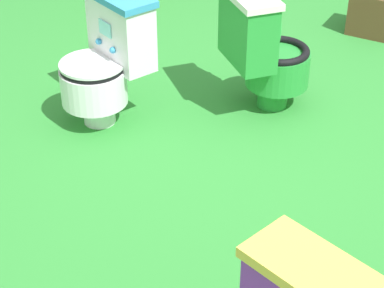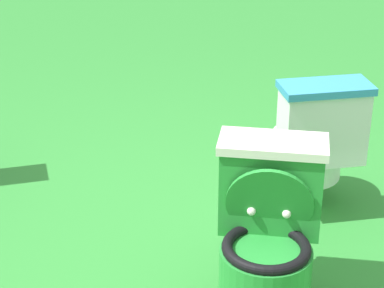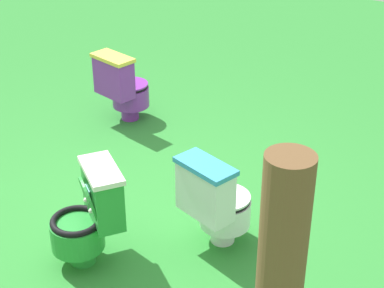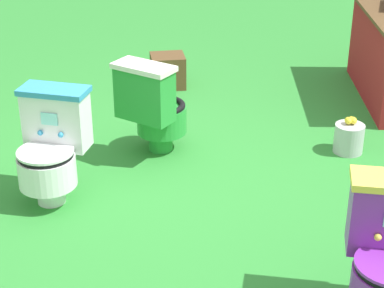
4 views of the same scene
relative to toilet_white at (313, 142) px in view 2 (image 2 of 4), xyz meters
The scene contains 3 objects.
ground 0.96m from the toilet_white, 91.77° to the left, with size 14.00×14.00×0.00m, color #2D8433.
toilet_white is the anchor object (origin of this frame).
toilet_green 0.89m from the toilet_white, 128.64° to the left, with size 0.64×0.62×0.73m.
Camera 2 is at (-2.49, 1.34, 1.94)m, focal length 67.48 mm.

